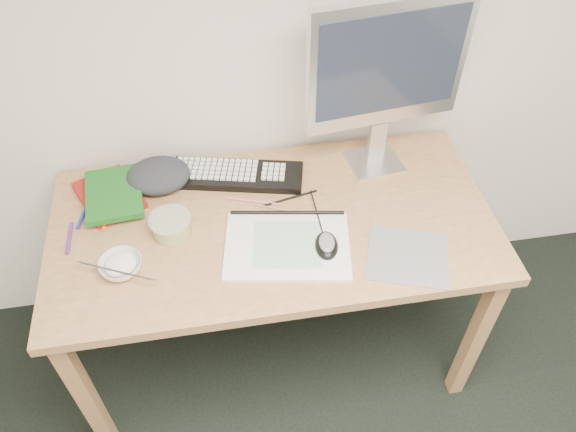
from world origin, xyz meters
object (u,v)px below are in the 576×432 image
Objects in this scene: desk at (274,238)px; monitor at (387,69)px; sketchpad at (287,245)px; rice_bowl at (121,266)px; keyboard at (237,175)px.

monitor reaches higher than desk.
rice_bowl reaches higher than sketchpad.
keyboard is 3.56× the size of rice_bowl.
rice_bowl is at bearing -165.31° from desk.
keyboard is at bearing 173.23° from monitor.
desk is 11.26× the size of rice_bowl.
keyboard reaches higher than desk.
rice_bowl is (-0.85, -0.34, -0.35)m from monitor.
monitor reaches higher than rice_bowl.
desk is 0.25m from keyboard.
rice_bowl is at bearing -124.53° from keyboard.
keyboard is 0.50m from rice_bowl.
desk is 0.64m from monitor.
sketchpad is at bearing -57.22° from keyboard.
rice_bowl is at bearing -165.24° from monitor.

